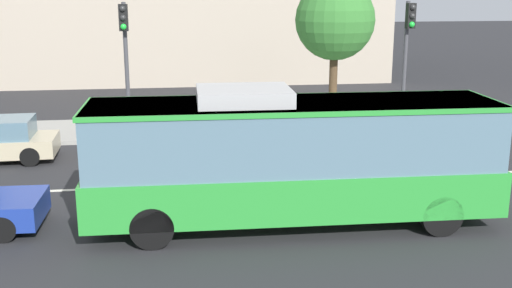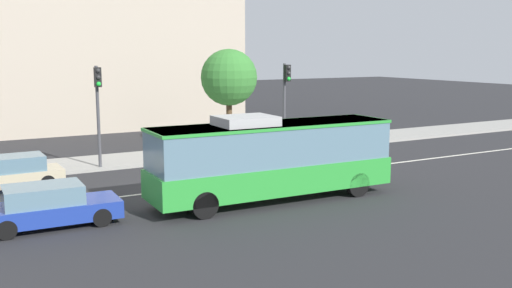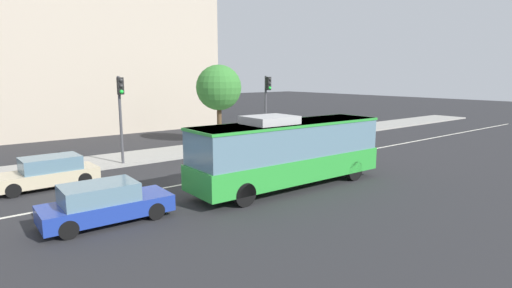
{
  "view_description": "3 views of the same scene",
  "coord_description": "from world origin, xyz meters",
  "px_view_note": "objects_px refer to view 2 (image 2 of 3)",
  "views": [
    {
      "loc": [
        -0.71,
        -17.91,
        5.83
      ],
      "look_at": [
        1.4,
        -2.32,
        1.81
      ],
      "focal_mm": 43.97,
      "sensor_mm": 36.0,
      "label": 1
    },
    {
      "loc": [
        -9.3,
        -22.81,
        5.94
      ],
      "look_at": [
        2.26,
        -1.91,
        2.06
      ],
      "focal_mm": 40.46,
      "sensor_mm": 36.0,
      "label": 2
    },
    {
      "loc": [
        -10.65,
        -17.09,
        5.26
      ],
      "look_at": [
        1.7,
        -1.51,
        1.85
      ],
      "focal_mm": 28.3,
      "sensor_mm": 36.0,
      "label": 3
    }
  ],
  "objects_px": {
    "traffic_light_far_corner": "(98,99)",
    "street_tree_kerbside_left": "(229,78)",
    "traffic_light_near_corner": "(286,92)",
    "transit_bus": "(272,156)",
    "sedan_blue": "(49,206)",
    "sedan_beige": "(9,173)"
  },
  "relations": [
    {
      "from": "traffic_light_far_corner",
      "to": "street_tree_kerbside_left",
      "type": "bearing_deg",
      "value": 111.21
    },
    {
      "from": "traffic_light_near_corner",
      "to": "sedan_blue",
      "type": "bearing_deg",
      "value": -63.36
    },
    {
      "from": "transit_bus",
      "to": "sedan_beige",
      "type": "height_order",
      "value": "transit_bus"
    },
    {
      "from": "transit_bus",
      "to": "traffic_light_far_corner",
      "type": "height_order",
      "value": "traffic_light_far_corner"
    },
    {
      "from": "traffic_light_far_corner",
      "to": "sedan_blue",
      "type": "bearing_deg",
      "value": -22.84
    },
    {
      "from": "street_tree_kerbside_left",
      "to": "sedan_blue",
      "type": "bearing_deg",
      "value": -137.09
    },
    {
      "from": "transit_bus",
      "to": "traffic_light_near_corner",
      "type": "relative_size",
      "value": 1.93
    },
    {
      "from": "transit_bus",
      "to": "sedan_blue",
      "type": "xyz_separation_m",
      "value": [
        -8.41,
        0.64,
        -1.09
      ]
    },
    {
      "from": "sedan_blue",
      "to": "street_tree_kerbside_left",
      "type": "distance_m",
      "value": 17.63
    },
    {
      "from": "transit_bus",
      "to": "traffic_light_far_corner",
      "type": "distance_m",
      "value": 10.45
    },
    {
      "from": "sedan_beige",
      "to": "traffic_light_near_corner",
      "type": "bearing_deg",
      "value": -173.54
    },
    {
      "from": "sedan_beige",
      "to": "sedan_blue",
      "type": "bearing_deg",
      "value": 93.73
    },
    {
      "from": "sedan_blue",
      "to": "traffic_light_far_corner",
      "type": "distance_m",
      "value": 9.88
    },
    {
      "from": "transit_bus",
      "to": "street_tree_kerbside_left",
      "type": "bearing_deg",
      "value": 72.32
    },
    {
      "from": "traffic_light_far_corner",
      "to": "transit_bus",
      "type": "bearing_deg",
      "value": 27.47
    },
    {
      "from": "sedan_beige",
      "to": "transit_bus",
      "type": "bearing_deg",
      "value": 140.6
    },
    {
      "from": "sedan_beige",
      "to": "traffic_light_far_corner",
      "type": "bearing_deg",
      "value": -154.73
    },
    {
      "from": "transit_bus",
      "to": "traffic_light_far_corner",
      "type": "relative_size",
      "value": 1.93
    },
    {
      "from": "traffic_light_near_corner",
      "to": "street_tree_kerbside_left",
      "type": "distance_m",
      "value": 3.93
    },
    {
      "from": "sedan_blue",
      "to": "traffic_light_far_corner",
      "type": "height_order",
      "value": "traffic_light_far_corner"
    },
    {
      "from": "transit_bus",
      "to": "street_tree_kerbside_left",
      "type": "xyz_separation_m",
      "value": [
        4.24,
        12.4,
        2.48
      ]
    },
    {
      "from": "traffic_light_near_corner",
      "to": "street_tree_kerbside_left",
      "type": "bearing_deg",
      "value": -150.84
    }
  ]
}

